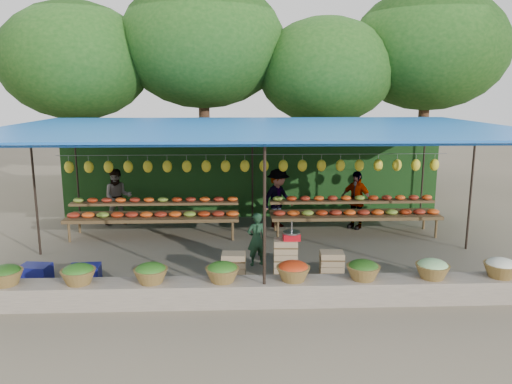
{
  "coord_description": "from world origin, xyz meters",
  "views": [
    {
      "loc": [
        -0.46,
        -10.73,
        3.58
      ],
      "look_at": [
        -0.01,
        0.2,
        1.33
      ],
      "focal_mm": 35.0,
      "sensor_mm": 36.0,
      "label": 1
    }
  ],
  "objects_px": {
    "blue_crate_front": "(85,274)",
    "crate_counter": "(284,263)",
    "weighing_scale": "(292,235)",
    "vendor_seated": "(256,239)",
    "blue_crate_back": "(36,273)"
  },
  "relations": [
    {
      "from": "blue_crate_front",
      "to": "crate_counter",
      "type": "bearing_deg",
      "value": -2.74
    },
    {
      "from": "crate_counter",
      "to": "weighing_scale",
      "type": "height_order",
      "value": "weighing_scale"
    },
    {
      "from": "weighing_scale",
      "to": "blue_crate_front",
      "type": "height_order",
      "value": "weighing_scale"
    },
    {
      "from": "vendor_seated",
      "to": "blue_crate_front",
      "type": "bearing_deg",
      "value": -6.15
    },
    {
      "from": "blue_crate_front",
      "to": "blue_crate_back",
      "type": "height_order",
      "value": "blue_crate_front"
    },
    {
      "from": "vendor_seated",
      "to": "blue_crate_back",
      "type": "bearing_deg",
      "value": -10.53
    },
    {
      "from": "weighing_scale",
      "to": "blue_crate_back",
      "type": "height_order",
      "value": "weighing_scale"
    },
    {
      "from": "crate_counter",
      "to": "weighing_scale",
      "type": "xyz_separation_m",
      "value": [
        0.14,
        0.0,
        0.54
      ]
    },
    {
      "from": "crate_counter",
      "to": "weighing_scale",
      "type": "bearing_deg",
      "value": 0.0
    },
    {
      "from": "blue_crate_back",
      "to": "blue_crate_front",
      "type": "bearing_deg",
      "value": 1.84
    },
    {
      "from": "vendor_seated",
      "to": "blue_crate_back",
      "type": "xyz_separation_m",
      "value": [
        -4.23,
        -0.73,
        -0.4
      ]
    },
    {
      "from": "weighing_scale",
      "to": "blue_crate_front",
      "type": "xyz_separation_m",
      "value": [
        -3.92,
        -0.08,
        -0.69
      ]
    },
    {
      "from": "crate_counter",
      "to": "blue_crate_front",
      "type": "height_order",
      "value": "crate_counter"
    },
    {
      "from": "crate_counter",
      "to": "blue_crate_front",
      "type": "xyz_separation_m",
      "value": [
        -3.78,
        -0.08,
        -0.14
      ]
    },
    {
      "from": "crate_counter",
      "to": "blue_crate_front",
      "type": "bearing_deg",
      "value": -178.8
    }
  ]
}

